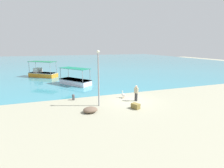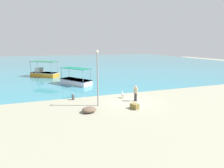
{
  "view_description": "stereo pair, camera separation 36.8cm",
  "coord_description": "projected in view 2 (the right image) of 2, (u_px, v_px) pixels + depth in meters",
  "views": [
    {
      "loc": [
        -7.88,
        -16.14,
        5.79
      ],
      "look_at": [
        -0.78,
        4.0,
        1.07
      ],
      "focal_mm": 28.0,
      "sensor_mm": 36.0,
      "label": 1
    },
    {
      "loc": [
        -7.53,
        -16.26,
        5.79
      ],
      "look_at": [
        -0.78,
        4.0,
        1.07
      ],
      "focal_mm": 28.0,
      "sensor_mm": 36.0,
      "label": 2
    }
  ],
  "objects": [
    {
      "name": "pelican",
      "position": [
        123.0,
        95.0,
        19.62
      ],
      "size": [
        0.41,
        0.8,
        0.8
      ],
      "color": "#E0997A",
      "rests_on": "ground"
    },
    {
      "name": "cargo_crate",
      "position": [
        135.0,
        106.0,
        16.3
      ],
      "size": [
        0.77,
        0.9,
        0.49
      ],
      "primitive_type": "cube",
      "rotation": [
        0.0,
        0.0,
        5.12
      ],
      "color": "olive",
      "rests_on": "ground"
    },
    {
      "name": "fishing_boat_near_left",
      "position": [
        44.0,
        73.0,
        33.11
      ],
      "size": [
        5.41,
        4.92,
        2.89
      ],
      "color": "orange",
      "rests_on": "harbor_water"
    },
    {
      "name": "fisherman_standing",
      "position": [
        136.0,
        93.0,
        18.42
      ],
      "size": [
        0.39,
        0.46,
        1.69
      ],
      "color": "#414143",
      "rests_on": "ground"
    },
    {
      "name": "harbor_water",
      "position": [
        76.0,
        62.0,
        63.11
      ],
      "size": [
        110.0,
        90.0,
        0.0
      ],
      "primitive_type": "cube",
      "color": "teal",
      "rests_on": "ground"
    },
    {
      "name": "net_pile",
      "position": [
        89.0,
        110.0,
        15.44
      ],
      "size": [
        1.28,
        1.08,
        0.48
      ],
      "primitive_type": "ellipsoid",
      "color": "brown",
      "rests_on": "ground"
    },
    {
      "name": "mooring_bollard",
      "position": [
        73.0,
        97.0,
        18.98
      ],
      "size": [
        0.29,
        0.29,
        0.66
      ],
      "color": "#47474C",
      "rests_on": "ground"
    },
    {
      "name": "ground",
      "position": [
        131.0,
        101.0,
        18.64
      ],
      "size": [
        120.0,
        120.0,
        0.0
      ],
      "primitive_type": "plane",
      "color": "#9C9981"
    },
    {
      "name": "lamp_post",
      "position": [
        98.0,
        75.0,
        16.54
      ],
      "size": [
        0.28,
        0.28,
        5.39
      ],
      "color": "gray",
      "rests_on": "ground"
    },
    {
      "name": "fishing_boat_near_right",
      "position": [
        76.0,
        81.0,
        26.49
      ],
      "size": [
        4.54,
        5.24,
        2.49
      ],
      "color": "white",
      "rests_on": "harbor_water"
    }
  ]
}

